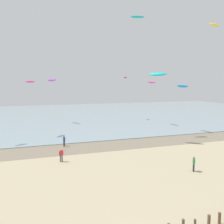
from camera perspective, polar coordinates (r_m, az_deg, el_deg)
The scene contains 14 objects.
wet_sand_strip at distance 36.89m, azimuth -9.20°, elevation -8.75°, with size 120.00×6.20×0.01m, color #7A6D59.
sea at distance 74.07m, azimuth -13.75°, elevation -0.85°, with size 160.00×70.00×0.10m, color #7F939E.
groyne_near at distance 18.65m, azimuth 19.19°, elevation -24.23°, with size 13.56×0.34×1.02m.
person_mid_beach at distance 28.82m, azimuth 19.19°, elevation -11.72°, with size 0.36×0.52×1.71m.
person_by_waterline at distance 38.29m, azimuth -11.53°, elevation -6.81°, with size 0.35×0.53×1.71m.
person_left_flank at distance 31.11m, azimuth -12.21°, elevation -10.09°, with size 0.56×0.29×1.71m.
kite_aloft_0 at distance 59.95m, azimuth -14.38°, elevation 7.53°, with size 3.11×0.99×0.50m, color purple.
kite_aloft_1 at distance 46.34m, azimuth -19.22°, elevation 6.97°, with size 2.49×0.80×0.40m, color #E54C99.
kite_aloft_2 at distance 50.13m, azimuth 16.68°, elevation 6.04°, with size 3.03×0.97×0.49m, color #2384D1.
kite_aloft_3 at distance 64.13m, azimuth 3.23°, elevation 8.32°, with size 2.10×0.67×0.34m, color red.
kite_aloft_4 at distance 39.70m, azimuth 11.02°, elevation 9.01°, with size 2.99×0.96×0.48m, color #19B2B7.
kite_aloft_5 at distance 46.08m, azimuth 6.14°, elevation 21.93°, with size 2.59×0.83×0.42m, color #19B2B7.
kite_aloft_6 at distance 36.97m, azimuth 23.53°, elevation 18.77°, with size 2.19×0.70×0.35m, color yellow.
kite_aloft_7 at distance 56.59m, azimuth 9.54°, elevation 7.13°, with size 3.11×0.99×0.50m, color #E54C99.
Camera 1 is at (-5.27, -11.17, 10.02)m, focal length 37.76 mm.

